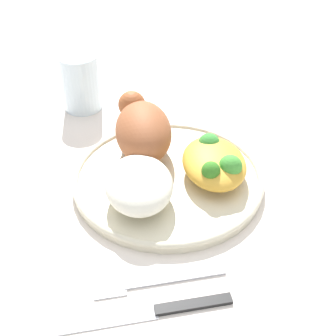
# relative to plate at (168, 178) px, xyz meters

# --- Properties ---
(ground_plane) EXTENTS (2.00, 2.00, 0.00)m
(ground_plane) POSITION_rel_plate_xyz_m (0.00, 0.00, -0.01)
(ground_plane) COLOR silver
(plate) EXTENTS (0.25, 0.25, 0.02)m
(plate) POSITION_rel_plate_xyz_m (0.00, 0.00, 0.00)
(plate) COLOR beige
(plate) RESTS_ON ground_plane
(roasted_chicken) EXTENTS (0.13, 0.08, 0.07)m
(roasted_chicken) POSITION_rel_plate_xyz_m (0.06, 0.03, 0.04)
(roasted_chicken) COLOR #965230
(roasted_chicken) RESTS_ON plate
(rice_pile) EXTENTS (0.11, 0.08, 0.05)m
(rice_pile) POSITION_rel_plate_xyz_m (-0.04, 0.04, 0.03)
(rice_pile) COLOR white
(rice_pile) RESTS_ON plate
(mac_cheese_with_broccoli) EXTENTS (0.11, 0.08, 0.04)m
(mac_cheese_with_broccoli) POSITION_rel_plate_xyz_m (-0.01, -0.06, 0.03)
(mac_cheese_with_broccoli) COLOR gold
(mac_cheese_with_broccoli) RESTS_ON plate
(fork) EXTENTS (0.02, 0.14, 0.01)m
(fork) POSITION_rel_plate_xyz_m (-0.16, 0.04, -0.01)
(fork) COLOR #B2B2B7
(fork) RESTS_ON ground_plane
(knife) EXTENTS (0.03, 0.19, 0.01)m
(knife) POSITION_rel_plate_xyz_m (-0.20, 0.04, -0.01)
(knife) COLOR black
(knife) RESTS_ON ground_plane
(water_glass) EXTENTS (0.06, 0.06, 0.09)m
(water_glass) POSITION_rel_plate_xyz_m (0.22, 0.11, 0.04)
(water_glass) COLOR silver
(water_glass) RESTS_ON ground_plane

